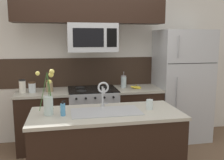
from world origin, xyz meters
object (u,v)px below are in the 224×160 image
Objects in this scene: refrigerator at (181,85)px; dish_soap_bottle at (63,109)px; stove_range at (93,117)px; drinking_glass at (150,104)px; storage_jar_tall at (22,86)px; french_press at (124,82)px; microwave at (92,38)px; storage_jar_short at (49,86)px; flower_vase at (48,102)px; banana_bunch at (136,87)px; storage_jar_medium at (32,87)px; sink_faucet at (103,91)px.

refrigerator is 2.38m from dish_soap_bottle.
stove_range is 1.43m from drinking_glass.
french_press is at bearing 3.45° from storage_jar_tall.
microwave reaches higher than storage_jar_short.
drinking_glass is 0.23× the size of flower_vase.
flower_vase is at bearing -138.22° from banana_bunch.
storage_jar_short reaches higher than storage_jar_medium.
storage_jar_short is 1.57× the size of drinking_glass.
banana_bunch is 1.70m from dish_soap_bottle.
stove_range is 4.61× the size of storage_jar_tall.
storage_jar_medium is (0.14, -0.00, -0.02)m from storage_jar_tall.
dish_soap_bottle reaches higher than stove_range.
storage_jar_tall is (-2.57, -0.05, 0.09)m from refrigerator.
storage_jar_medium is 1.43× the size of drinking_glass.
stove_range is at bearing 89.84° from sink_faucet.
storage_jar_tall reaches higher than dish_soap_bottle.
stove_range is 0.85m from banana_bunch.
drinking_glass is at bearing -90.74° from french_press.
microwave is (0.00, -0.02, 1.26)m from stove_range.
microwave is at bearing -171.19° from french_press.
refrigerator reaches higher than sink_faucet.
microwave is at bearing -178.46° from refrigerator.
storage_jar_short is 1.29m from dish_soap_bottle.
refrigerator is 2.44m from storage_jar_medium.
storage_jar_tall reaches higher than storage_jar_medium.
storage_jar_short is at bearing 92.30° from flower_vase.
flower_vase is at bearing -87.70° from storage_jar_short.
french_press is at bearing 177.71° from refrigerator.
refrigerator is 2.48m from flower_vase.
microwave is at bearing 69.96° from dish_soap_bottle.
sink_faucet is (-0.00, -1.06, 0.65)m from stove_range.
flower_vase is (-1.12, 0.00, 0.09)m from drinking_glass.
sink_faucet reaches higher than stove_range.
microwave is at bearing 112.58° from drinking_glass.
flower_vase is (-1.13, -1.29, 0.04)m from french_press.
microwave is at bearing 176.70° from banana_bunch.
sink_faucet is at bearing 27.19° from dish_soap_bottle.
storage_jar_tall is 0.14m from storage_jar_medium.
storage_jar_medium is at bearing 109.54° from dish_soap_bottle.
microwave is 2.43× the size of sink_faucet.
storage_jar_short is 0.36× the size of flower_vase.
drinking_glass is at bearing -67.42° from microwave.
banana_bunch reaches higher than stove_range.
microwave is 6.70× the size of drinking_glass.
refrigerator is 11.20× the size of dish_soap_bottle.
refrigerator is at bearing 30.45° from flower_vase.
microwave reaches higher than stove_range.
dish_soap_bottle reaches higher than banana_bunch.
drinking_glass is (0.97, 0.06, -0.01)m from dish_soap_bottle.
storage_jar_medium reaches higher than banana_bunch.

